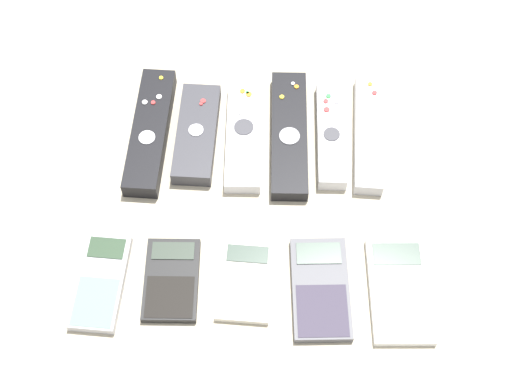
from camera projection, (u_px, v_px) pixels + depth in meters
name	position (u px, v px, depth m)	size (l,w,h in m)	color
ground_plane	(255.00, 218.00, 1.01)	(3.00, 3.00, 0.00)	#B2A88E
remote_0	(150.00, 131.00, 1.07)	(0.06, 0.22, 0.03)	black
remote_1	(197.00, 134.00, 1.07)	(0.06, 0.17, 0.03)	#333338
remote_2	(244.00, 136.00, 1.07)	(0.05, 0.19, 0.02)	silver
remote_3	(289.00, 134.00, 1.07)	(0.05, 0.22, 0.03)	black
remote_4	(331.00, 134.00, 1.07)	(0.04, 0.18, 0.03)	silver
remote_5	(368.00, 133.00, 1.07)	(0.05, 0.20, 0.02)	#B7B7BC
calculator_0	(101.00, 282.00, 0.95)	(0.07, 0.14, 0.02)	#B2B2B7
calculator_1	(172.00, 280.00, 0.95)	(0.07, 0.12, 0.01)	black
calculator_2	(245.00, 282.00, 0.95)	(0.08, 0.12, 0.01)	beige
calculator_3	(320.00, 289.00, 0.95)	(0.08, 0.15, 0.01)	#4C4C51
calculator_4	(400.00, 290.00, 0.95)	(0.08, 0.15, 0.01)	silver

